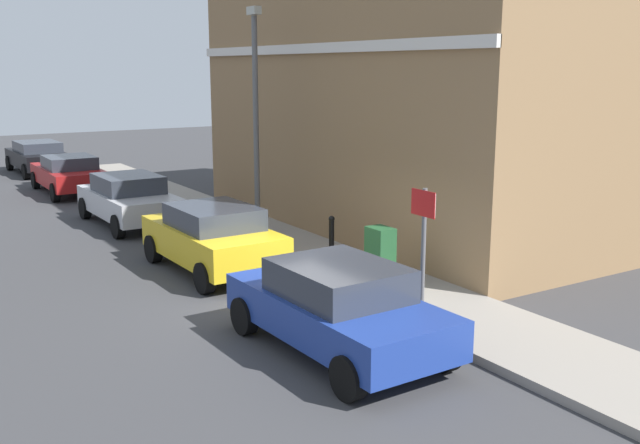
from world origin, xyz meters
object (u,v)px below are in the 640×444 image
Objects in this scene: car_blue at (338,306)px; car_red at (69,173)px; car_yellow at (213,237)px; lamppost at (256,112)px; car_silver at (129,199)px; utility_cabinet at (380,258)px; car_black at (38,156)px; street_sign at (423,235)px; bollard_near_cabinet at (332,237)px.

car_red is (0.05, 17.39, -0.04)m from car_blue.
lamppost is (2.23, 2.18, 2.53)m from car_yellow.
car_silver is 9.12m from utility_cabinet.
utility_cabinet is at bearing -170.58° from car_red.
street_sign reaches higher than car_black.
car_red is at bearing 177.45° from car_black.
utility_cabinet is 0.50× the size of street_sign.
car_silver is at bearing 178.65° from car_black.
car_red is at bearing 0.14° from car_silver.
car_yellow is at bearing 178.67° from car_black.
car_silver is 11.11m from street_sign.
car_black is at bearing 96.40° from utility_cabinet.
car_red is at bearing 99.16° from utility_cabinet.
car_blue is at bearing 176.30° from car_yellow.
car_blue is 23.19m from car_black.
car_blue is 4.90m from bollard_near_cabinet.
car_silver is 12.13m from car_black.
lamppost is at bearing -148.84° from car_silver.
car_silver is 1.81× the size of street_sign.
car_black is 19.19m from bollard_near_cabinet.
car_black is 23.17m from street_sign.
car_red is 4.15× the size of bollard_near_cabinet.
car_red is 13.47m from bollard_near_cabinet.
car_yellow is 3.82m from utility_cabinet.
lamppost is at bearing 92.17° from bollard_near_cabinet.
utility_cabinet is at bearing -89.71° from lamppost.
car_black reaches higher than utility_cabinet.
lamppost is at bearing -166.01° from car_red.
car_silver is (0.20, 11.05, -0.00)m from car_blue.
utility_cabinet is at bearing 71.45° from street_sign.
car_black is at bearing 97.35° from bollard_near_cabinet.
car_yellow is at bearing 106.38° from street_sign.
car_blue is 0.96× the size of car_black.
car_yellow is at bearing -178.82° from car_red.
car_yellow is 5.74m from car_silver.
car_silver is 0.97× the size of car_red.
car_black is 1.88× the size of street_sign.
car_black is 16.08m from lamppost.
lamppost reaches higher than car_red.
street_sign is at bearing -101.34° from bollard_near_cabinet.
car_yellow is 0.92× the size of car_red.
car_red is (-0.19, 12.08, -0.07)m from car_yellow.
bollard_near_cabinet is at bearing -174.31° from car_black.
car_red is at bearing -0.21° from car_yellow.
car_red is 17.41m from street_sign.
lamppost is (0.69, 7.40, 1.64)m from street_sign.
utility_cabinet is (2.29, -8.83, -0.07)m from car_silver.
car_silver is at bearing 109.11° from bollard_near_cabinet.
lamppost is (2.33, -15.70, 2.58)m from car_black.
car_yellow is 17.87m from car_black.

